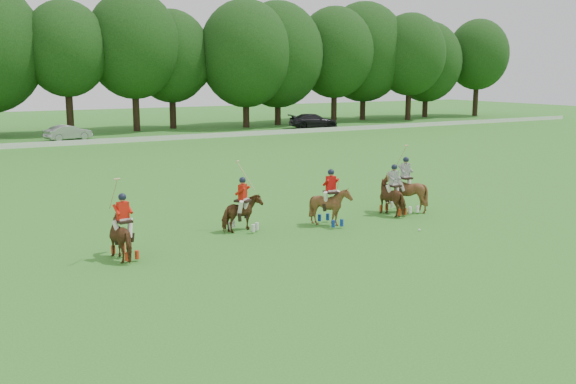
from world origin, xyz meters
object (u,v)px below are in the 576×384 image
polo_stripe_a (393,197)px  polo_stripe_b (405,192)px  polo_red_b (243,213)px  polo_red_c (331,206)px  polo_red_a (124,236)px  polo_ball (419,230)px  car_mid (68,133)px  car_right (313,121)px

polo_stripe_a → polo_stripe_b: polo_stripe_b is taller
polo_red_b → polo_red_c: bearing=-13.8°
polo_red_a → polo_ball: 11.16m
car_mid → polo_red_a: (-5.70, -39.56, 0.10)m
car_mid → polo_red_c: bearing=167.2°
polo_red_a → polo_red_b: 5.17m
car_right → polo_red_b: polo_red_b is taller
polo_red_a → polo_stripe_b: polo_stripe_b is taller
car_right → polo_ball: size_ratio=59.58×
polo_stripe_b → car_right: bearing=63.8°
polo_red_b → car_mid: bearing=88.9°
car_mid → polo_red_a: size_ratio=1.51×
car_mid → polo_red_c: polo_red_c is taller
polo_red_c → polo_stripe_a: (3.46, 0.36, -0.04)m
car_right → polo_stripe_b: polo_stripe_b is taller
polo_red_a → polo_red_c: 8.47m
car_right → polo_red_a: (-31.64, -39.56, 0.00)m
polo_red_c → polo_red_a: bearing=-176.3°
polo_stripe_a → polo_ball: polo_stripe_a is taller
polo_stripe_b → polo_ball: polo_stripe_b is taller
polo_stripe_b → car_mid: bearing=100.3°
car_mid → polo_red_b: (-0.72, -38.16, 0.06)m
polo_red_b → polo_stripe_b: 7.74m
polo_ball → polo_stripe_a: bearing=71.6°
car_mid → polo_red_c: size_ratio=1.80×
car_mid → polo_stripe_a: 39.15m
polo_red_a → car_right: bearing=51.3°
polo_red_a → polo_stripe_b: bearing=5.0°
polo_red_c → polo_stripe_a: polo_red_c is taller
car_mid → polo_red_b: polo_red_b is taller
car_right → polo_stripe_a: size_ratio=2.44×
polo_red_c → polo_stripe_a: 3.48m
car_right → polo_red_c: bearing=161.2°
polo_red_b → polo_red_a: bearing=-164.3°
polo_red_c → polo_ball: 3.60m
polo_red_a → polo_red_c: bearing=3.7°
polo_red_c → polo_stripe_b: bearing=7.7°
car_right → polo_stripe_b: 42.85m
car_right → polo_red_a: bearing=153.3°
polo_red_a → polo_red_b: polo_red_a is taller
polo_red_b → polo_ball: polo_red_b is taller
polo_ball → polo_red_b: bearing=151.1°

